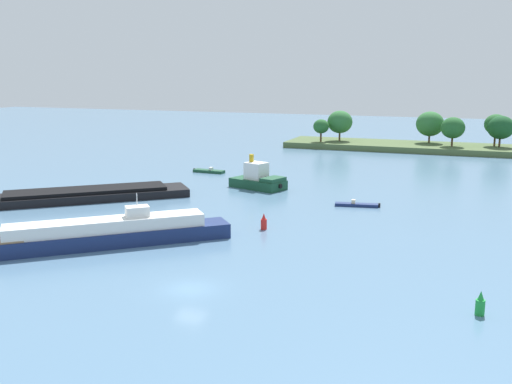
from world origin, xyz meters
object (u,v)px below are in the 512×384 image
object	(u,v)px
cargo_barge	(69,195)
channel_buoy_green	(480,305)
small_motorboat	(209,171)
tugboat	(258,180)
fishing_skiff	(357,205)
channel_buoy_red	(264,222)
white_riverboat	(106,233)

from	to	relation	value
cargo_barge	channel_buoy_green	world-z (taller)	cargo_barge
small_motorboat	cargo_barge	world-z (taller)	cargo_barge
tugboat	fishing_skiff	bearing A→B (deg)	-23.11
fishing_skiff	channel_buoy_red	world-z (taller)	channel_buoy_red
small_motorboat	cargo_barge	size ratio (longest dim) A/B	0.22
fishing_skiff	small_motorboat	xyz separation A→B (m)	(-30.24, 17.67, 0.04)
tugboat	fishing_skiff	size ratio (longest dim) A/B	1.56
cargo_barge	small_motorboat	bearing A→B (deg)	74.02
fishing_skiff	channel_buoy_red	xyz separation A→B (m)	(-7.72, -15.59, 0.58)
white_riverboat	cargo_barge	size ratio (longest dim) A/B	0.79
tugboat	channel_buoy_red	distance (m)	24.53
tugboat	small_motorboat	xyz separation A→B (m)	(-13.41, 10.48, -1.08)
fishing_skiff	small_motorboat	world-z (taller)	small_motorboat
fishing_skiff	cargo_barge	bearing A→B (deg)	-164.13
small_motorboat	channel_buoy_green	size ratio (longest dim) A/B	3.20
tugboat	small_motorboat	distance (m)	17.05
small_motorboat	channel_buoy_red	bearing A→B (deg)	-55.90
fishing_skiff	channel_buoy_red	size ratio (longest dim) A/B	3.20
tugboat	small_motorboat	size ratio (longest dim) A/B	1.56
small_motorboat	white_riverboat	bearing A→B (deg)	-78.32
fishing_skiff	channel_buoy_green	bearing A→B (deg)	-64.45
tugboat	white_riverboat	bearing A→B (deg)	-96.68
tugboat	channel_buoy_green	xyz separation A→B (m)	(32.62, -40.21, -0.54)
fishing_skiff	white_riverboat	bearing A→B (deg)	-127.22
small_motorboat	cargo_barge	distance (m)	29.75
fishing_skiff	channel_buoy_red	bearing A→B (deg)	-116.36
cargo_barge	channel_buoy_green	size ratio (longest dim) A/B	14.74
fishing_skiff	white_riverboat	size ratio (longest dim) A/B	0.28
channel_buoy_green	white_riverboat	bearing A→B (deg)	171.45
channel_buoy_green	fishing_skiff	bearing A→B (deg)	115.55
white_riverboat	channel_buoy_green	distance (m)	37.10
tugboat	channel_buoy_red	size ratio (longest dim) A/B	4.99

